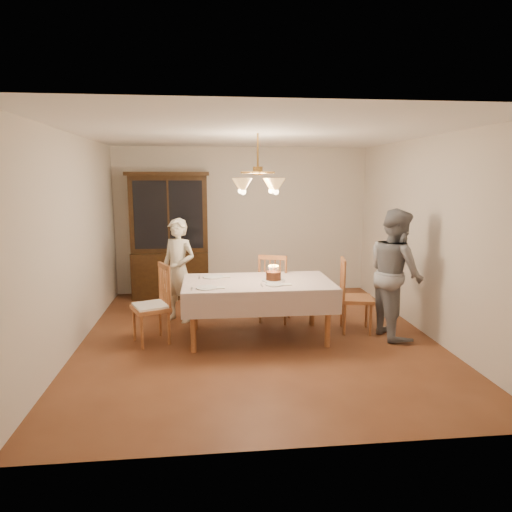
{
  "coord_description": "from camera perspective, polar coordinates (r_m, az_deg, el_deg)",
  "views": [
    {
      "loc": [
        -0.64,
        -5.67,
        2.07
      ],
      "look_at": [
        0.0,
        0.2,
        1.05
      ],
      "focal_mm": 32.0,
      "sensor_mm": 36.0,
      "label": 1
    }
  ],
  "objects": [
    {
      "name": "place_setting_far_left",
      "position": [
        6.09,
        -5.3,
        -2.61
      ],
      "size": [
        0.42,
        0.27,
        0.02
      ],
      "color": "white",
      "rests_on": "dining_table"
    },
    {
      "name": "room_shell",
      "position": [
        5.73,
        0.22,
        4.91
      ],
      "size": [
        5.0,
        5.0,
        5.0
      ],
      "color": "white",
      "rests_on": "ground"
    },
    {
      "name": "place_setting_near_left",
      "position": [
        5.5,
        -6.09,
        -3.97
      ],
      "size": [
        0.4,
        0.25,
        0.02
      ],
      "color": "white",
      "rests_on": "dining_table"
    },
    {
      "name": "place_setting_near_right",
      "position": [
        5.65,
        2.48,
        -3.56
      ],
      "size": [
        0.38,
        0.23,
        0.02
      ],
      "color": "white",
      "rests_on": "dining_table"
    },
    {
      "name": "elderly_woman",
      "position": [
        6.66,
        -9.67,
        -1.78
      ],
      "size": [
        0.65,
        0.6,
        1.5
      ],
      "primitive_type": "imported",
      "rotation": [
        0.0,
        0.0,
        -0.57
      ],
      "color": "beige",
      "rests_on": "ground"
    },
    {
      "name": "chandelier",
      "position": [
        5.71,
        0.22,
        8.87
      ],
      "size": [
        0.62,
        0.62,
        0.73
      ],
      "color": "#BF8C3F",
      "rests_on": "ground"
    },
    {
      "name": "birthday_cake",
      "position": [
        5.86,
        2.19,
        -2.59
      ],
      "size": [
        0.3,
        0.3,
        0.2
      ],
      "color": "white",
      "rests_on": "dining_table"
    },
    {
      "name": "china_hutch",
      "position": [
        8.02,
        -10.7,
        2.25
      ],
      "size": [
        1.38,
        0.54,
        2.16
      ],
      "color": "black",
      "rests_on": "ground"
    },
    {
      "name": "adult_in_grey",
      "position": [
        6.2,
        17.03,
        -2.07
      ],
      "size": [
        0.7,
        0.87,
        1.68
      ],
      "primitive_type": "imported",
      "rotation": [
        0.0,
        0.0,
        1.65
      ],
      "color": "slate",
      "rests_on": "ground"
    },
    {
      "name": "chair_left_end",
      "position": [
        5.91,
        -12.95,
        -6.32
      ],
      "size": [
        0.56,
        0.57,
        1.0
      ],
      "color": "brown",
      "rests_on": "ground"
    },
    {
      "name": "ground",
      "position": [
        6.07,
        0.21,
        -10.14
      ],
      "size": [
        5.0,
        5.0,
        0.0
      ],
      "primitive_type": "plane",
      "color": "#5B2E1A",
      "rests_on": "ground"
    },
    {
      "name": "chair_far_side",
      "position": [
        6.63,
        2.39,
        -4.42
      ],
      "size": [
        0.56,
        0.55,
        1.0
      ],
      "color": "brown",
      "rests_on": "ground"
    },
    {
      "name": "chair_right_end",
      "position": [
        6.33,
        12.32,
        -5.33
      ],
      "size": [
        0.5,
        0.51,
        1.0
      ],
      "color": "brown",
      "rests_on": "ground"
    },
    {
      "name": "dining_table",
      "position": [
        5.87,
        0.21,
        -3.86
      ],
      "size": [
        1.9,
        1.1,
        0.76
      ],
      "color": "brown",
      "rests_on": "ground"
    }
  ]
}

